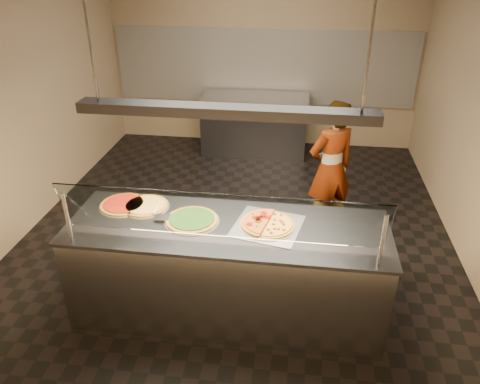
# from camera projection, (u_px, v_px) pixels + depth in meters

# --- Properties ---
(ground) EXTENTS (5.00, 6.00, 0.02)m
(ground) POSITION_uv_depth(u_px,v_px,m) (238.00, 233.00, 5.62)
(ground) COLOR black
(ground) RESTS_ON ground
(wall_back) EXTENTS (5.00, 0.02, 3.00)m
(wall_back) POSITION_uv_depth(u_px,v_px,m) (264.00, 54.00, 7.55)
(wall_back) COLOR #92805E
(wall_back) RESTS_ON ground
(wall_front) EXTENTS (5.00, 0.02, 3.00)m
(wall_front) POSITION_uv_depth(u_px,v_px,m) (149.00, 307.00, 2.28)
(wall_front) COLOR #92805E
(wall_front) RESTS_ON ground
(wall_left) EXTENTS (0.02, 6.00, 3.00)m
(wall_left) POSITION_uv_depth(u_px,v_px,m) (15.00, 103.00, 5.22)
(wall_left) COLOR #92805E
(wall_left) RESTS_ON ground
(tile_band) EXTENTS (4.90, 0.02, 1.20)m
(tile_band) POSITION_uv_depth(u_px,v_px,m) (263.00, 67.00, 7.61)
(tile_band) COLOR silver
(tile_band) RESTS_ON wall_back
(serving_counter) EXTENTS (2.77, 0.94, 0.93)m
(serving_counter) POSITION_uv_depth(u_px,v_px,m) (228.00, 269.00, 4.22)
(serving_counter) COLOR #B7B7BC
(serving_counter) RESTS_ON ground
(sneeze_guard) EXTENTS (2.53, 0.18, 0.54)m
(sneeze_guard) POSITION_uv_depth(u_px,v_px,m) (220.00, 217.00, 3.57)
(sneeze_guard) COLOR #B7B7BC
(sneeze_guard) RESTS_ON serving_counter
(perforated_tray) EXTENTS (0.65, 0.65, 0.01)m
(perforated_tray) POSITION_uv_depth(u_px,v_px,m) (267.00, 225.00, 4.00)
(perforated_tray) COLOR silver
(perforated_tray) RESTS_ON serving_counter
(half_pizza_pepperoni) EXTENTS (0.32, 0.49, 0.05)m
(half_pizza_pepperoni) POSITION_uv_depth(u_px,v_px,m) (255.00, 222.00, 4.00)
(half_pizza_pepperoni) COLOR brown
(half_pizza_pepperoni) RESTS_ON perforated_tray
(half_pizza_sausage) EXTENTS (0.32, 0.49, 0.04)m
(half_pizza_sausage) POSITION_uv_depth(u_px,v_px,m) (280.00, 224.00, 3.97)
(half_pizza_sausage) COLOR brown
(half_pizza_sausage) RESTS_ON perforated_tray
(pizza_spinach) EXTENTS (0.48, 0.48, 0.03)m
(pizza_spinach) POSITION_uv_depth(u_px,v_px,m) (192.00, 219.00, 4.07)
(pizza_spinach) COLOR silver
(pizza_spinach) RESTS_ON serving_counter
(pizza_cheese) EXTENTS (0.44, 0.44, 0.03)m
(pizza_cheese) POSITION_uv_depth(u_px,v_px,m) (146.00, 205.00, 4.29)
(pizza_cheese) COLOR silver
(pizza_cheese) RESTS_ON serving_counter
(pizza_tomato) EXTENTS (0.45, 0.45, 0.03)m
(pizza_tomato) POSITION_uv_depth(u_px,v_px,m) (124.00, 204.00, 4.31)
(pizza_tomato) COLOR silver
(pizza_tomato) RESTS_ON serving_counter
(pizza_spatula) EXTENTS (0.17, 0.23, 0.02)m
(pizza_spatula) POSITION_uv_depth(u_px,v_px,m) (158.00, 212.00, 4.15)
(pizza_spatula) COLOR #B7B7BC
(pizza_spatula) RESTS_ON pizza_spinach
(prep_table) EXTENTS (1.71, 0.74, 0.93)m
(prep_table) POSITION_uv_depth(u_px,v_px,m) (255.00, 124.00, 7.64)
(prep_table) COLOR #3D3D42
(prep_table) RESTS_ON ground
(worker) EXTENTS (0.70, 0.63, 1.60)m
(worker) POSITION_uv_depth(u_px,v_px,m) (331.00, 169.00, 5.33)
(worker) COLOR #3C3644
(worker) RESTS_ON ground
(heat_lamp_housing) EXTENTS (2.30, 0.18, 0.08)m
(heat_lamp_housing) POSITION_uv_depth(u_px,v_px,m) (226.00, 111.00, 3.53)
(heat_lamp_housing) COLOR #3D3D42
(heat_lamp_housing) RESTS_ON ceiling
(lamp_rod_left) EXTENTS (0.02, 0.02, 1.01)m
(lamp_rod_left) POSITION_uv_depth(u_px,v_px,m) (89.00, 33.00, 3.39)
(lamp_rod_left) COLOR #B7B7BC
(lamp_rod_left) RESTS_ON ceiling
(lamp_rod_right) EXTENTS (0.02, 0.02, 1.01)m
(lamp_rod_right) POSITION_uv_depth(u_px,v_px,m) (371.00, 40.00, 3.15)
(lamp_rod_right) COLOR #B7B7BC
(lamp_rod_right) RESTS_ON ceiling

